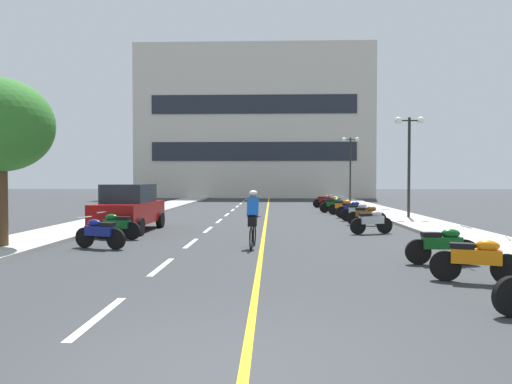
% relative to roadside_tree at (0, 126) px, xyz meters
% --- Properties ---
extents(ground_plane, '(140.00, 140.00, 0.00)m').
position_rel_roadside_tree_xyz_m(ground_plane, '(7.16, 12.57, -3.53)').
color(ground_plane, '#2D3033').
extents(curb_left, '(2.40, 72.00, 0.12)m').
position_rel_roadside_tree_xyz_m(curb_left, '(-0.04, 15.57, -3.47)').
color(curb_left, '#A8A8A3').
rests_on(curb_left, ground).
extents(curb_right, '(2.40, 72.00, 0.12)m').
position_rel_roadside_tree_xyz_m(curb_right, '(14.36, 15.57, -3.47)').
color(curb_right, '#A8A8A3').
rests_on(curb_right, ground).
extents(lane_dash_0, '(0.14, 2.20, 0.01)m').
position_rel_roadside_tree_xyz_m(lane_dash_0, '(5.16, -6.43, -3.53)').
color(lane_dash_0, silver).
rests_on(lane_dash_0, ground).
extents(lane_dash_1, '(0.14, 2.20, 0.01)m').
position_rel_roadside_tree_xyz_m(lane_dash_1, '(5.16, -2.43, -3.53)').
color(lane_dash_1, silver).
rests_on(lane_dash_1, ground).
extents(lane_dash_2, '(0.14, 2.20, 0.01)m').
position_rel_roadside_tree_xyz_m(lane_dash_2, '(5.16, 1.57, -3.53)').
color(lane_dash_2, silver).
rests_on(lane_dash_2, ground).
extents(lane_dash_3, '(0.14, 2.20, 0.01)m').
position_rel_roadside_tree_xyz_m(lane_dash_3, '(5.16, 5.57, -3.53)').
color(lane_dash_3, silver).
rests_on(lane_dash_3, ground).
extents(lane_dash_4, '(0.14, 2.20, 0.01)m').
position_rel_roadside_tree_xyz_m(lane_dash_4, '(5.16, 9.57, -3.53)').
color(lane_dash_4, silver).
rests_on(lane_dash_4, ground).
extents(lane_dash_5, '(0.14, 2.20, 0.01)m').
position_rel_roadside_tree_xyz_m(lane_dash_5, '(5.16, 13.57, -3.53)').
color(lane_dash_5, silver).
rests_on(lane_dash_5, ground).
extents(lane_dash_6, '(0.14, 2.20, 0.01)m').
position_rel_roadside_tree_xyz_m(lane_dash_6, '(5.16, 17.57, -3.53)').
color(lane_dash_6, silver).
rests_on(lane_dash_6, ground).
extents(lane_dash_7, '(0.14, 2.20, 0.01)m').
position_rel_roadside_tree_xyz_m(lane_dash_7, '(5.16, 21.57, -3.53)').
color(lane_dash_7, silver).
rests_on(lane_dash_7, ground).
extents(lane_dash_8, '(0.14, 2.20, 0.01)m').
position_rel_roadside_tree_xyz_m(lane_dash_8, '(5.16, 25.57, -3.53)').
color(lane_dash_8, silver).
rests_on(lane_dash_8, ground).
extents(lane_dash_9, '(0.14, 2.20, 0.01)m').
position_rel_roadside_tree_xyz_m(lane_dash_9, '(5.16, 29.57, -3.53)').
color(lane_dash_9, silver).
rests_on(lane_dash_9, ground).
extents(lane_dash_10, '(0.14, 2.20, 0.01)m').
position_rel_roadside_tree_xyz_m(lane_dash_10, '(5.16, 33.57, -3.53)').
color(lane_dash_10, silver).
rests_on(lane_dash_10, ground).
extents(lane_dash_11, '(0.14, 2.20, 0.01)m').
position_rel_roadside_tree_xyz_m(lane_dash_11, '(5.16, 37.57, -3.53)').
color(lane_dash_11, silver).
rests_on(lane_dash_11, ground).
extents(centre_line_yellow, '(0.12, 66.00, 0.01)m').
position_rel_roadside_tree_xyz_m(centre_line_yellow, '(7.41, 15.57, -3.53)').
color(centre_line_yellow, gold).
rests_on(centre_line_yellow, ground).
extents(office_building, '(25.54, 8.67, 16.38)m').
position_rel_roadside_tree_xyz_m(office_building, '(5.80, 40.85, 4.66)').
color(office_building, beige).
rests_on(office_building, ground).
extents(roadside_tree, '(2.95, 2.95, 4.77)m').
position_rel_roadside_tree_xyz_m(roadside_tree, '(0.00, 0.00, 0.00)').
color(roadside_tree, '#4C331E').
rests_on(roadside_tree, curb_left).
extents(street_lamp_mid, '(1.46, 0.36, 4.98)m').
position_rel_roadside_tree_xyz_m(street_lamp_mid, '(14.52, 10.64, 0.25)').
color(street_lamp_mid, black).
rests_on(street_lamp_mid, curb_right).
extents(street_lamp_far, '(1.46, 0.36, 5.42)m').
position_rel_roadside_tree_xyz_m(street_lamp_far, '(14.33, 27.15, 0.53)').
color(street_lamp_far, black).
rests_on(street_lamp_far, curb_right).
extents(parked_car_near, '(2.02, 4.25, 1.82)m').
position_rel_roadside_tree_xyz_m(parked_car_near, '(2.18, 4.93, -2.61)').
color(parked_car_near, black).
rests_on(parked_car_near, ground).
extents(motorcycle_1, '(1.64, 0.79, 0.92)m').
position_rel_roadside_tree_xyz_m(motorcycle_1, '(11.67, -3.94, -3.06)').
color(motorcycle_1, black).
rests_on(motorcycle_1, ground).
extents(motorcycle_2, '(1.70, 0.60, 0.92)m').
position_rel_roadside_tree_xyz_m(motorcycle_2, '(11.72, -1.95, -3.06)').
color(motorcycle_2, black).
rests_on(motorcycle_2, ground).
extents(motorcycle_3, '(1.65, 0.77, 0.92)m').
position_rel_roadside_tree_xyz_m(motorcycle_3, '(2.71, 0.34, -3.06)').
color(motorcycle_3, black).
rests_on(motorcycle_3, ground).
extents(motorcycle_4, '(1.69, 0.63, 0.92)m').
position_rel_roadside_tree_xyz_m(motorcycle_4, '(2.51, 2.44, -3.06)').
color(motorcycle_4, black).
rests_on(motorcycle_4, ground).
extents(motorcycle_5, '(1.65, 0.76, 0.92)m').
position_rel_roadside_tree_xyz_m(motorcycle_5, '(11.37, 4.30, -3.06)').
color(motorcycle_5, black).
rests_on(motorcycle_5, ground).
extents(motorcycle_6, '(1.67, 0.69, 0.92)m').
position_rel_roadside_tree_xyz_m(motorcycle_6, '(11.82, 7.48, -3.06)').
color(motorcycle_6, black).
rests_on(motorcycle_6, ground).
extents(motorcycle_7, '(1.70, 0.60, 0.92)m').
position_rel_roadside_tree_xyz_m(motorcycle_7, '(11.84, 9.59, -3.06)').
color(motorcycle_7, black).
rests_on(motorcycle_7, ground).
extents(motorcycle_8, '(1.69, 0.60, 0.92)m').
position_rel_roadside_tree_xyz_m(motorcycle_8, '(11.85, 11.52, -3.06)').
color(motorcycle_8, black).
rests_on(motorcycle_8, ground).
extents(motorcycle_9, '(1.66, 0.73, 0.92)m').
position_rel_roadside_tree_xyz_m(motorcycle_9, '(11.74, 13.63, -3.06)').
color(motorcycle_9, black).
rests_on(motorcycle_9, ground).
extents(motorcycle_10, '(1.70, 0.60, 0.92)m').
position_rel_roadside_tree_xyz_m(motorcycle_10, '(11.43, 15.43, -3.06)').
color(motorcycle_10, black).
rests_on(motorcycle_10, ground).
extents(motorcycle_11, '(1.70, 0.60, 0.92)m').
position_rel_roadside_tree_xyz_m(motorcycle_11, '(11.66, 16.94, -3.06)').
color(motorcycle_11, black).
rests_on(motorcycle_11, ground).
extents(motorcycle_12, '(1.69, 0.61, 0.92)m').
position_rel_roadside_tree_xyz_m(motorcycle_12, '(11.81, 18.86, -3.06)').
color(motorcycle_12, black).
rests_on(motorcycle_12, ground).
extents(motorcycle_13, '(1.68, 0.67, 0.92)m').
position_rel_roadside_tree_xyz_m(motorcycle_13, '(11.43, 20.41, -3.06)').
color(motorcycle_13, black).
rests_on(motorcycle_13, ground).
extents(cyclist_rider, '(0.42, 1.77, 1.71)m').
position_rel_roadside_tree_xyz_m(cyclist_rider, '(7.14, 0.65, -2.64)').
color(cyclist_rider, black).
rests_on(cyclist_rider, ground).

